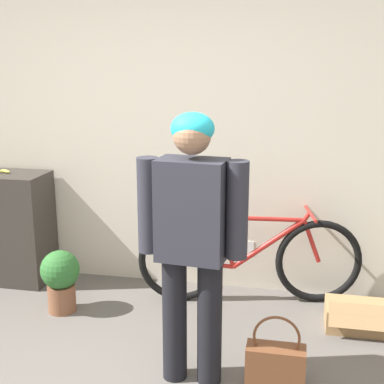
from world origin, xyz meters
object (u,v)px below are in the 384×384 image
object	(u,v)px
person	(192,230)
potted_plant	(61,277)
bicycle	(249,259)
handbag	(275,364)
cardboard_box	(362,317)

from	to	relation	value
person	potted_plant	distance (m)	1.48
person	bicycle	distance (m)	1.28
bicycle	person	bearing A→B (deg)	-111.70
handbag	cardboard_box	bearing A→B (deg)	55.05
bicycle	handbag	size ratio (longest dim) A/B	3.84
cardboard_box	person	bearing A→B (deg)	-141.71
cardboard_box	potted_plant	distance (m)	2.22
bicycle	potted_plant	size ratio (longest dim) A/B	3.59
handbag	potted_plant	bearing A→B (deg)	158.36
person	handbag	xyz separation A→B (m)	(0.49, 0.02, -0.80)
person	potted_plant	world-z (taller)	person
handbag	potted_plant	world-z (taller)	potted_plant
bicycle	potted_plant	xyz separation A→B (m)	(-1.37, -0.45, -0.08)
person	cardboard_box	size ratio (longest dim) A/B	3.11
person	cardboard_box	world-z (taller)	person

